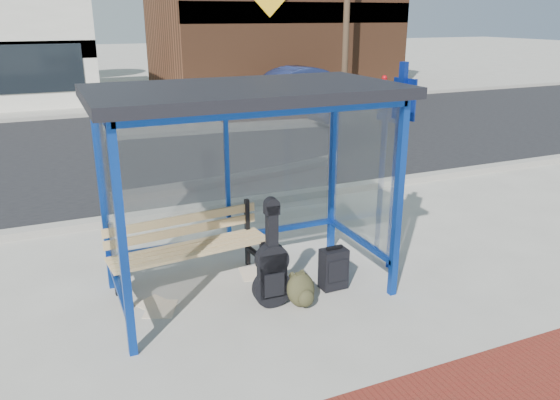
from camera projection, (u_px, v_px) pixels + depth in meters
name	position (u px, v px, depth m)	size (l,w,h in m)	color
ground	(250.00, 290.00, 6.53)	(120.00, 120.00, 0.00)	#B2ADA0
curb_near	(188.00, 210.00, 9.03)	(60.00, 0.25, 0.12)	gray
street_asphalt	(136.00, 148.00, 13.47)	(60.00, 10.00, 0.00)	black
curb_far	(109.00, 113.00, 17.87)	(60.00, 0.25, 0.12)	gray
far_sidewalk	(102.00, 107.00, 19.53)	(60.00, 4.00, 0.01)	#B2ADA0
bus_shelter	(245.00, 117.00, 5.92)	(3.30, 1.80, 2.42)	#0D3394
storefront_brown	(270.00, 13.00, 24.57)	(10.00, 7.08, 6.40)	#59331E
bench	(189.00, 245.00, 6.54)	(1.95, 0.65, 0.91)	black
guitar_bag	(272.00, 270.00, 6.05)	(0.45, 0.15, 1.21)	black
suitcase	(334.00, 269.00, 6.50)	(0.32, 0.21, 0.55)	black
backpack	(301.00, 291.00, 6.12)	(0.35, 0.33, 0.40)	#2F2D1A
sign_post	(398.00, 158.00, 6.66)	(0.15, 0.32, 2.61)	navy
newspaper_a	(161.00, 309.00, 6.11)	(0.41, 0.32, 0.01)	white
newspaper_b	(156.00, 305.00, 6.20)	(0.39, 0.31, 0.01)	white
newspaper_c	(254.00, 273.00, 6.95)	(0.41, 0.33, 0.01)	white
parked_car	(309.00, 85.00, 20.08)	(1.42, 4.08, 1.34)	#1C254E
fire_hydrant	(384.00, 84.00, 22.51)	(0.34, 0.23, 0.77)	#A80C11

